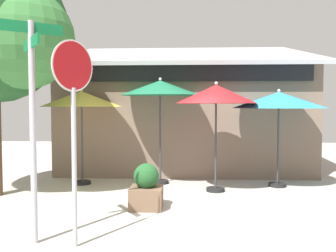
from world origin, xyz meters
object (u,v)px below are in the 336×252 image
Objects in this scene: patio_umbrella_forest_green_center at (160,89)px; patio_umbrella_teal_far_right at (279,101)px; patio_umbrella_mustard_left at (81,100)px; patio_umbrella_crimson_right at (216,95)px; stop_sign at (73,105)px; street_sign_post at (32,108)px; sidewalk_planter at (146,188)px.

patio_umbrella_teal_far_right is at bearing -4.21° from patio_umbrella_forest_green_center.
patio_umbrella_teal_far_right is (5.01, -0.02, -0.03)m from patio_umbrella_mustard_left.
patio_umbrella_forest_green_center reaches higher than patio_umbrella_crimson_right.
patio_umbrella_forest_green_center is at bearing 78.47° from stop_sign.
street_sign_post is 1.25× the size of patio_umbrella_crimson_right.
patio_umbrella_teal_far_right is at bearing 42.32° from street_sign_post.
patio_umbrella_forest_green_center reaches higher than patio_umbrella_teal_far_right.
patio_umbrella_crimson_right reaches higher than patio_umbrella_mustard_left.
street_sign_post is 0.65m from stop_sign.
patio_umbrella_crimson_right is 1.72m from patio_umbrella_teal_far_right.
street_sign_post is at bearing -129.79° from patio_umbrella_crimson_right.
patio_umbrella_teal_far_right is at bearing -0.22° from patio_umbrella_mustard_left.
sidewalk_planter is at bearing -48.83° from patio_umbrella_mustard_left.
patio_umbrella_forest_green_center is at bearing 175.79° from patio_umbrella_teal_far_right.
street_sign_post reaches higher than stop_sign.
street_sign_post reaches higher than patio_umbrella_teal_far_right.
street_sign_post is at bearing -126.45° from sidewalk_planter.
sidewalk_planter is at bearing 53.55° from street_sign_post.
patio_umbrella_mustard_left is at bearing -174.32° from patio_umbrella_forest_green_center.
street_sign_post is 4.60m from patio_umbrella_crimson_right.
street_sign_post is 1.18× the size of patio_umbrella_forest_green_center.
sidewalk_planter is (0.81, 2.07, -1.65)m from stop_sign.
sidewalk_planter is (-0.10, -2.40, -2.08)m from patio_umbrella_forest_green_center.
stop_sign reaches higher than patio_umbrella_mustard_left.
stop_sign is 3.30× the size of sidewalk_planter.
patio_umbrella_teal_far_right is 4.18m from sidewalk_planter.
patio_umbrella_mustard_left reaches higher than patio_umbrella_teal_far_right.
stop_sign reaches higher than sidewalk_planter.
patio_umbrella_mustard_left is 3.43m from sidewalk_planter.
patio_umbrella_forest_green_center is 3.02m from patio_umbrella_teal_far_right.
sidewalk_planter is (1.45, 1.97, -1.60)m from street_sign_post.
patio_umbrella_crimson_right reaches higher than patio_umbrella_teal_far_right.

